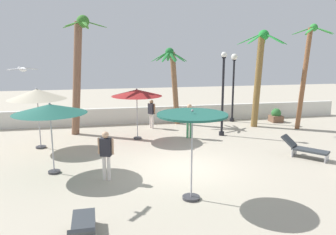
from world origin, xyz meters
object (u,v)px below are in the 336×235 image
palm_tree_1 (173,76)px  lamp_post_1 (234,79)px  patio_umbrella_2 (192,123)px  lounge_chair_0 (83,227)px  guest_3 (152,111)px  patio_umbrella_1 (137,93)px  palm_tree_3 (259,69)px  palm_tree_0 (78,65)px  patio_umbrella_3 (50,109)px  lamp_post_0 (223,91)px  planter (276,116)px  lounge_chair_1 (304,148)px  palm_tree_2 (306,66)px  guest_0 (189,117)px  patio_umbrella_0 (37,94)px  guest_2 (106,151)px  seagull_0 (23,69)px

palm_tree_1 → lamp_post_1: bearing=-0.8°
patio_umbrella_2 → lounge_chair_0: (-3.08, -1.76, -1.96)m
lamp_post_1 → guest_3: lamp_post_1 is taller
patio_umbrella_1 → palm_tree_3: palm_tree_3 is taller
palm_tree_0 → lounge_chair_0: bearing=-87.4°
patio_umbrella_3 → lamp_post_0: bearing=26.8°
palm_tree_0 → palm_tree_3: 10.03m
planter → lounge_chair_1: bearing=-110.3°
patio_umbrella_3 → palm_tree_3: bearing=27.7°
patio_umbrella_3 → palm_tree_3: palm_tree_3 is taller
patio_umbrella_1 → palm_tree_1: bearing=50.9°
planter → palm_tree_1: bearing=173.6°
planter → palm_tree_2: bearing=-75.6°
lamp_post_0 → guest_0: 2.22m
patio_umbrella_0 → palm_tree_1: 8.03m
patio_umbrella_0 → lamp_post_1: lamp_post_1 is taller
patio_umbrella_0 → palm_tree_2: 14.10m
patio_umbrella_3 → palm_tree_1: 9.50m
patio_umbrella_1 → lamp_post_0: size_ratio=0.59×
lamp_post_1 → lounge_chair_0: (-8.65, -12.13, -2.27)m
patio_umbrella_1 → guest_2: size_ratio=1.49×
patio_umbrella_1 → lamp_post_0: 4.43m
patio_umbrella_3 → patio_umbrella_1: bearing=49.8°
patio_umbrella_0 → palm_tree_3: (11.75, 2.15, 0.90)m
palm_tree_0 → lamp_post_1: bearing=8.6°
guest_3 → seagull_0: (-5.06, -8.09, 2.86)m
lamp_post_0 → lounge_chair_1: 5.09m
seagull_0 → patio_umbrella_0: bearing=96.0°
patio_umbrella_0 → lounge_chair_0: patio_umbrella_0 is taller
guest_2 → guest_3: 7.98m
palm_tree_1 → guest_0: palm_tree_1 is taller
lounge_chair_0 → palm_tree_1: bearing=68.3°
guest_3 → planter: bearing=1.2°
patio_umbrella_3 → lounge_chair_1: 10.19m
patio_umbrella_1 → seagull_0: 7.26m
lounge_chair_0 → seagull_0: bearing=117.5°
patio_umbrella_2 → palm_tree_2: size_ratio=0.47×
palm_tree_0 → planter: 12.25m
patio_umbrella_1 → palm_tree_0: size_ratio=0.42×
palm_tree_0 → planter: size_ratio=7.25×
lounge_chair_0 → seagull_0: seagull_0 is taller
palm_tree_0 → guest_3: 4.75m
palm_tree_1 → palm_tree_2: bearing=-21.3°
lamp_post_0 → lounge_chair_0: size_ratio=2.29×
palm_tree_1 → lounge_chair_0: size_ratio=2.41×
patio_umbrella_2 → palm_tree_2: bearing=41.5°
palm_tree_2 → patio_umbrella_0: bearing=-175.5°
lounge_chair_0 → lounge_chair_1: (8.77, 4.66, 0.00)m
patio_umbrella_0 → palm_tree_0: 3.18m
patio_umbrella_1 → planter: patio_umbrella_1 is taller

